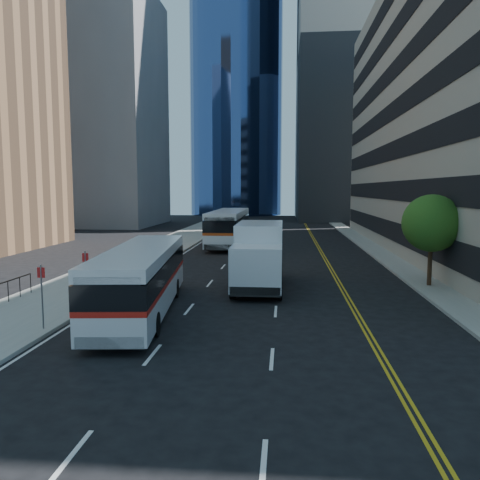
# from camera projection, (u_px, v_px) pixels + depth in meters

# --- Properties ---
(ground) EXTENTS (160.00, 160.00, 0.00)m
(ground) POSITION_uv_depth(u_px,v_px,m) (263.00, 324.00, 19.30)
(ground) COLOR black
(ground) RESTS_ON ground
(sidewalk_west) EXTENTS (5.00, 90.00, 0.15)m
(sidewalk_west) POSITION_uv_depth(u_px,v_px,m) (166.00, 246.00, 45.03)
(sidewalk_west) COLOR gray
(sidewalk_west) RESTS_ON ground
(sidewalk_east) EXTENTS (2.00, 90.00, 0.15)m
(sidewalk_east) POSITION_uv_depth(u_px,v_px,m) (373.00, 249.00, 43.17)
(sidewalk_east) COLOR gray
(sidewalk_east) RESTS_ON ground
(office_tower_north) EXTENTS (30.00, 28.00, 60.00)m
(office_tower_north) POSITION_uv_depth(u_px,v_px,m) (380.00, 55.00, 85.59)
(office_tower_north) COLOR gray
(office_tower_north) RESTS_ON ground
(glass_tower) EXTENTS (20.00, 20.00, 80.00)m
(glass_tower) POSITION_uv_depth(u_px,v_px,m) (236.00, 27.00, 100.04)
(glass_tower) COLOR navy
(glass_tower) RESTS_ON ground
(midrise_west) EXTENTS (18.00, 18.00, 35.00)m
(midrise_west) POSITION_uv_depth(u_px,v_px,m) (97.00, 111.00, 71.54)
(midrise_west) COLOR gray
(midrise_west) RESTS_ON ground
(street_tree) EXTENTS (3.20, 3.20, 5.10)m
(street_tree) POSITION_uv_depth(u_px,v_px,m) (432.00, 223.00, 25.96)
(street_tree) COLOR #332114
(street_tree) RESTS_ON sidewalk_east
(bus_front) EXTENTS (3.79, 11.64, 2.95)m
(bus_front) POSITION_uv_depth(u_px,v_px,m) (142.00, 278.00, 20.77)
(bus_front) COLOR silver
(bus_front) RESTS_ON ground
(bus_rear) EXTENTS (2.99, 13.35, 3.44)m
(bus_rear) POSITION_uv_depth(u_px,v_px,m) (229.00, 226.00, 46.08)
(bus_rear) COLOR silver
(bus_rear) RESTS_ON ground
(box_truck) EXTENTS (2.65, 7.49, 3.58)m
(box_truck) POSITION_uv_depth(u_px,v_px,m) (259.00, 254.00, 26.22)
(box_truck) COLOR silver
(box_truck) RESTS_ON ground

